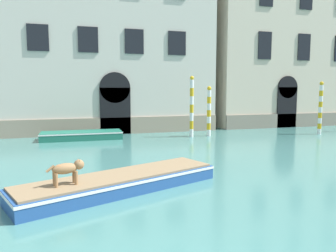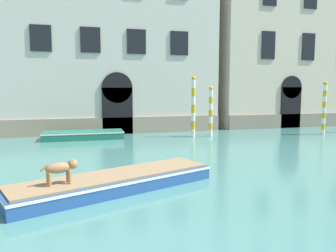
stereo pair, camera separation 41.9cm
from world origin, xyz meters
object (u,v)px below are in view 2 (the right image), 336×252
Objects in this scene: dog_on_deck at (61,168)px; boat_moored_near_palazzo at (84,135)px; mooring_pole_1 at (211,111)px; mooring_pole_0 at (193,106)px; boat_foreground at (115,181)px; mooring_pole_3 at (324,108)px.

boat_moored_near_palazzo is (0.74, 11.63, -0.70)m from dog_on_deck.
boat_moored_near_palazzo is 8.31m from mooring_pole_1.
boat_moored_near_palazzo is 1.25× the size of mooring_pole_0.
boat_moored_near_palazzo is (-0.80, 10.94, -0.01)m from boat_foreground.
boat_foreground is at bearing -126.38° from mooring_pole_1.
boat_foreground is 1.36× the size of boat_moored_near_palazzo.
mooring_pole_3 reaches higher than boat_foreground.
mooring_pole_0 is (6.09, 9.90, 1.72)m from boat_foreground.
mooring_pole_3 is at bearing 14.24° from dog_on_deck.
dog_on_deck is 13.10m from mooring_pole_0.
boat_moored_near_palazzo is at bearing 171.46° from mooring_pole_0.
mooring_pole_1 is at bearing 170.22° from mooring_pole_3.
mooring_pole_1 is at bearing -6.39° from boat_moored_near_palazzo.
dog_on_deck is at bearing -129.84° from mooring_pole_1.
mooring_pole_1 is (8.87, 10.63, 0.71)m from dog_on_deck.
dog_on_deck is 0.26× the size of mooring_pole_0.
mooring_pole_3 is (8.95, -1.30, -0.16)m from mooring_pole_0.
boat_foreground is 17.40m from mooring_pole_3.
mooring_pole_1 is at bearing 1.64° from mooring_pole_0.
boat_foreground is 10.97m from boat_moored_near_palazzo.
boat_moored_near_palazzo is at bearing 71.32° from dog_on_deck.
dog_on_deck is (-1.55, -0.69, 0.69)m from boat_foreground.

